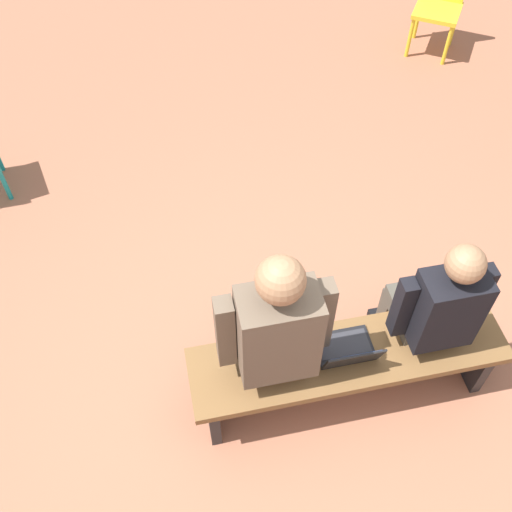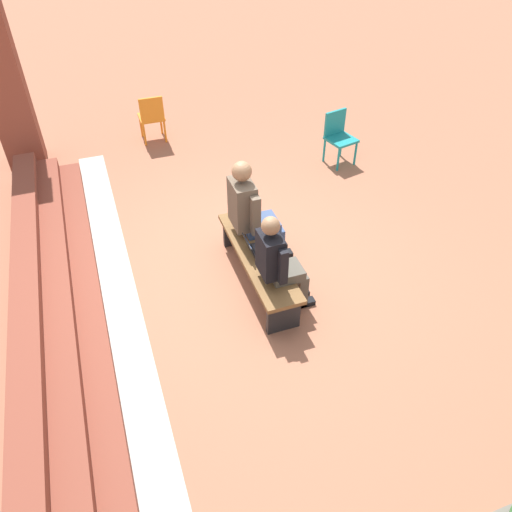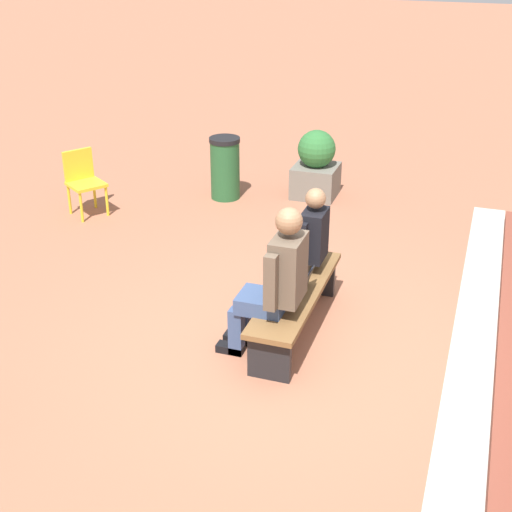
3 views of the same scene
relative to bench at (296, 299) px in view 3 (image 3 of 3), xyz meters
name	(u,v)px [view 3 (image 3 of 3)]	position (x,y,z in m)	size (l,w,h in m)	color
ground_plane	(302,354)	(0.36, 0.16, -0.35)	(60.00, 60.00, 0.00)	#9E6047
concrete_strip	(471,362)	(0.00, 1.62, -0.35)	(7.69, 0.40, 0.01)	#B7B2A8
bench	(296,299)	(0.00, 0.00, 0.00)	(1.80, 0.44, 0.45)	brown
person_student	(304,245)	(-0.46, -0.06, 0.34)	(0.50, 0.64, 1.28)	#4C473D
person_adult	(275,280)	(0.43, -0.07, 0.40)	(0.59, 0.75, 1.43)	#384C75
laptop	(297,286)	(0.02, 0.01, 0.15)	(0.32, 0.29, 0.21)	black
plastic_chair_by_pillar	(83,178)	(-1.98, -3.44, 0.13)	(0.58, 0.58, 0.84)	gold
planter	(316,166)	(-3.58, -0.74, 0.08)	(0.60, 0.60, 0.94)	#6B665B
litter_bin	(225,168)	(-3.11, -1.90, 0.08)	(0.42, 0.42, 0.86)	#23562D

